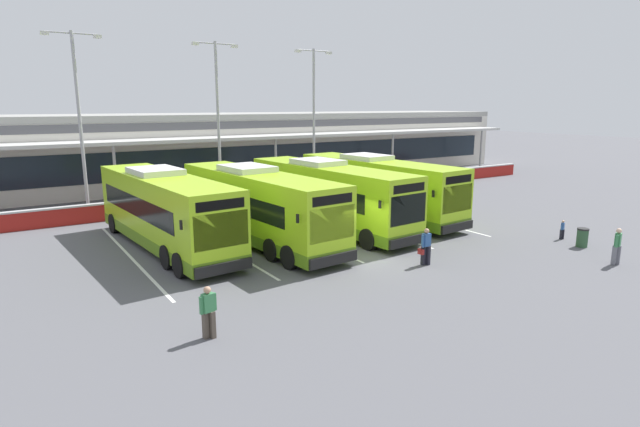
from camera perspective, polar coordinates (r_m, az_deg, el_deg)
The scene contains 20 objects.
ground_plane at distance 22.91m, azimuth 4.19°, elevation -5.23°, with size 200.00×200.00×0.00m, color #56565B.
terminal_building at distance 46.42m, azimuth -16.29°, elevation 6.93°, with size 70.00×13.00×6.00m.
red_barrier_wall at distance 35.12m, azimuth -10.17°, elevation 1.65°, with size 60.00×0.40×1.10m.
coach_bus_leftmost at distance 25.54m, azimuth -16.93°, elevation 0.22°, with size 3.64×12.30×3.78m.
coach_bus_left_centre at distance 25.69m, azimuth -6.99°, elevation 0.73°, with size 3.64×12.30×3.78m.
coach_bus_centre at distance 28.36m, azimuth 0.93°, elevation 1.89°, with size 3.64×12.30×3.78m.
coach_bus_right_centre at distance 31.29m, azimuth 6.37°, elevation 2.79°, with size 3.64×12.30×3.78m.
bay_stripe_far_west at distance 24.86m, azimuth -20.41°, elevation -4.57°, with size 0.14×13.00×0.01m, color silver.
bay_stripe_west at distance 26.01m, azimuth -11.36°, elevation -3.32°, with size 0.14×13.00×0.01m, color silver.
bay_stripe_mid_west at distance 27.75m, azimuth -3.28°, elevation -2.12°, with size 0.14×13.00×0.01m, color silver.
bay_stripe_centre at distance 29.98m, azimuth 3.71°, elevation -1.05°, with size 0.14×13.00×0.01m, color silver.
bay_stripe_mid_east at distance 32.60m, azimuth 9.66°, elevation -0.13°, with size 0.14×13.00×0.01m, color silver.
pedestrian_with_handbag at distance 22.44m, azimuth 11.73°, elevation -3.55°, with size 0.63×0.30×1.62m.
pedestrian_in_dark_coat at distance 15.62m, azimuth -12.38°, elevation -10.54°, with size 0.54×0.29×1.62m.
pedestrian_child at distance 29.02m, azimuth 25.46°, elevation -1.57°, with size 0.33×0.20×1.00m.
pedestrian_near_bin at distance 25.46m, azimuth 30.27°, elevation -3.07°, with size 0.53×0.31×1.62m.
lamp_post_west at distance 34.23m, azimuth -25.31°, elevation 10.09°, with size 3.24×0.28×11.00m.
lamp_post_centre at distance 36.87m, azimuth -11.34°, elevation 11.06°, with size 3.24×0.28×11.00m.
lamp_post_east at distance 40.95m, azimuth -0.69°, elevation 11.37°, with size 3.24×0.28×11.00m.
litter_bin at distance 27.92m, azimuth 27.25°, elevation -2.40°, with size 0.54×0.54×0.93m.
Camera 1 is at (-13.23, -17.42, 6.81)m, focal length 28.65 mm.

